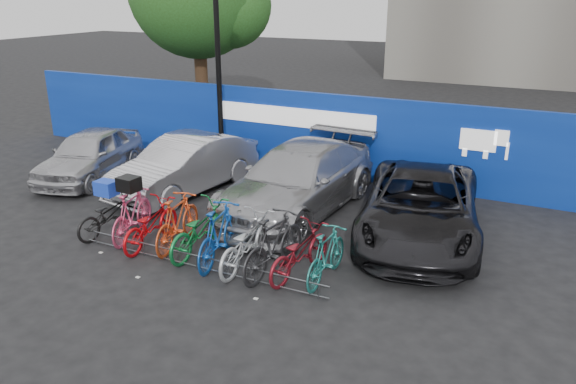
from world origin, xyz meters
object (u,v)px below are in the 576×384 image
Objects in this scene: car_1 at (185,165)px; bike_9 at (326,255)px; bike_rack at (196,261)px; bike_7 at (274,244)px; bike_6 at (247,242)px; car_3 at (420,206)px; bike_8 at (299,252)px; lamppost at (218,58)px; bike_0 at (109,214)px; car_2 at (298,180)px; bike_3 at (177,221)px; bike_1 at (132,214)px; bike_2 at (150,224)px; bike_5 at (219,234)px; car_0 at (90,154)px; bike_4 at (200,229)px.

bike_9 is at bearing -21.25° from car_1.
bike_7 is at bearing 19.21° from bike_rack.
bike_7 reaches higher than bike_6.
car_3 is 2.82× the size of bike_8.
car_1 is (0.38, -2.41, -2.53)m from lamppost.
bike_rack is 1.06× the size of car_3.
bike_7 is (4.14, -0.05, 0.15)m from bike_0.
lamppost reaches higher than car_3.
car_2 is 2.96× the size of bike_8.
bike_0 is at bearing -4.55° from bike_3.
bike_2 is (0.61, -0.14, -0.06)m from bike_1.
car_1 is 6.03m from bike_9.
bike_rack is 1.24× the size of car_1.
bike_7 is at bearing 179.52° from bike_6.
bike_rack is 3.73m from car_2.
lamppost is 3.48× the size of bike_0.
bike_2 is at bearing -9.35° from bike_5.
bike_1 is at bearing -166.56° from bike_0.
bike_5 is 1.16× the size of bike_9.
bike_6 is at bearing 17.08° from bike_8.
car_3 is at bearing -157.82° from bike_3.
car_0 reaches higher than bike_2.
bike_6 reaches higher than bike_0.
bike_8 is at bearing 166.52° from bike_1.
bike_7 is (1.77, -0.14, 0.08)m from bike_4.
car_0 is at bearing -8.89° from bike_8.
bike_5 is at bearing -90.05° from car_2.
car_2 is 3.20m from bike_5.
bike_8 is (4.61, 0.09, 0.03)m from bike_0.
car_3 is 2.80× the size of bike_3.
bike_5 reaches higher than bike_1.
bike_6 is 0.61m from bike_7.
lamppost is at bearing 28.97° from car_0.
bike_1 is 0.92× the size of bike_5.
bike_0 is (0.51, -5.44, -2.81)m from lamppost.
bike_rack is (3.20, -6.00, -3.11)m from lamppost.
car_3 is at bearing -110.51° from bike_8.
lamppost is 1.49× the size of car_0.
bike_9 is (2.21, 0.22, -0.08)m from bike_5.
car_3 is 2.91m from bike_9.
bike_rack is 0.81m from bike_4.
lamppost is 1.35× the size of car_1.
bike_5 is (0.24, 0.47, 0.43)m from bike_rack.
bike_5 reaches higher than bike_3.
lamppost is 3.36× the size of bike_1.
bike_3 is at bearing -41.86° from car_0.
car_2 is 2.93× the size of bike_3.
car_1 is 0.82× the size of car_2.
bike_1 is 1.07× the size of bike_9.
car_0 is 7.44m from bike_6.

